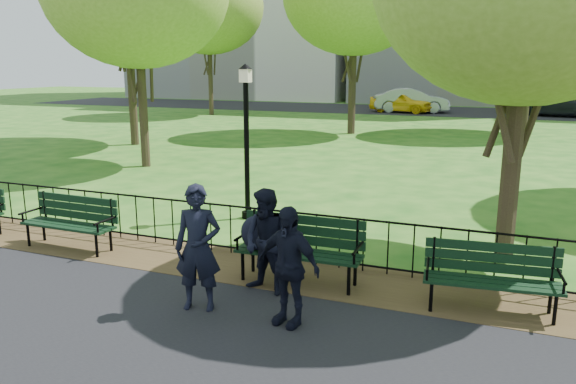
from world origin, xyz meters
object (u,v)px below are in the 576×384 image
at_px(person_left, 198,248).
at_px(person_mid, 267,242).
at_px(tree_far_w, 208,6).
at_px(park_bench_right_a, 492,271).
at_px(park_bench_left_a, 72,216).
at_px(sedan_dark, 555,104).
at_px(person_right, 288,266).
at_px(sedan_silver, 412,100).
at_px(park_bench_main, 279,238).
at_px(lamppost, 246,136).
at_px(taxi, 401,102).

height_order(person_left, person_mid, person_left).
xyz_separation_m(tree_far_w, person_left, (14.84, -26.63, -5.99)).
xyz_separation_m(park_bench_right_a, person_left, (-3.71, -1.43, 0.30)).
xyz_separation_m(park_bench_left_a, tree_far_w, (-11.32, 25.19, 6.28)).
relative_size(park_bench_right_a, sedan_dark, 0.33).
distance_m(person_right, sedan_silver, 33.55).
distance_m(park_bench_right_a, person_mid, 3.12).
height_order(park_bench_main, person_mid, person_mid).
xyz_separation_m(person_left, sedan_silver, (-2.82, 33.32, -0.04)).
distance_m(lamppost, sedan_dark, 30.35).
relative_size(park_bench_main, park_bench_left_a, 1.07).
relative_size(park_bench_right_a, tree_far_w, 0.18).
bearing_deg(park_bench_main, person_left, -115.82).
distance_m(park_bench_left_a, park_bench_right_a, 7.22).
relative_size(park_bench_left_a, tree_far_w, 0.19).
bearing_deg(taxi, park_bench_left_a, -168.66).
bearing_deg(park_bench_right_a, person_mid, -175.53).
relative_size(tree_far_w, person_right, 6.30).
relative_size(park_bench_left_a, person_right, 1.17).
bearing_deg(park_bench_right_a, park_bench_main, 175.04).
bearing_deg(park_bench_right_a, taxi, 96.45).
xyz_separation_m(person_left, sedan_dark, (6.21, 33.82, -0.07)).
bearing_deg(taxi, park_bench_main, -161.21).
bearing_deg(tree_far_w, person_mid, -59.02).
bearing_deg(tree_far_w, park_bench_main, -58.57).
bearing_deg(sedan_silver, park_bench_main, 174.85).
bearing_deg(lamppost, person_mid, -60.13).
bearing_deg(person_mid, park_bench_left_a, -174.58).
xyz_separation_m(park_bench_left_a, lamppost, (2.08, 3.02, 1.21)).
bearing_deg(lamppost, taxi, 94.11).
bearing_deg(person_left, sedan_silver, 78.85).
relative_size(lamppost, taxi, 0.77).
xyz_separation_m(sedan_silver, sedan_dark, (9.04, 0.50, -0.03)).
height_order(tree_far_w, person_right, tree_far_w).
xyz_separation_m(park_bench_main, tree_far_w, (-15.45, 25.28, 6.17)).
relative_size(park_bench_left_a, person_mid, 1.18).
bearing_deg(person_right, park_bench_main, 130.99).
height_order(person_right, sedan_dark, sedan_dark).
xyz_separation_m(person_mid, sedan_silver, (-3.47, 32.48, 0.06)).
distance_m(tree_far_w, sedan_silver, 15.02).
bearing_deg(sedan_silver, person_right, 175.77).
bearing_deg(sedan_silver, tree_far_w, 107.84).
bearing_deg(sedan_silver, lamppost, 171.47).
distance_m(person_mid, person_right, 1.04).
bearing_deg(person_left, sedan_dark, 63.60).
bearing_deg(sedan_dark, lamppost, 171.82).
relative_size(person_mid, taxi, 0.36).
bearing_deg(person_left, park_bench_right_a, 5.05).
distance_m(tree_far_w, sedan_dark, 23.05).
height_order(park_bench_main, sedan_silver, sedan_silver).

